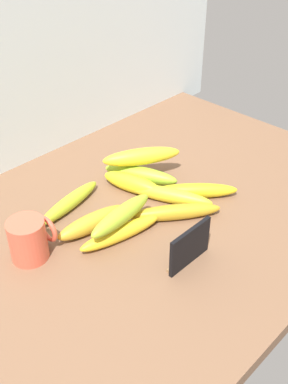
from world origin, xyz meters
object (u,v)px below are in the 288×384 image
Objects in this scene: chalkboard_sign at (189,247)px; banana_6 at (133,183)px; banana_5 at (141,174)px; banana_7 at (169,195)px; banana_4 at (194,191)px; banana_1 at (69,202)px; banana_2 at (175,212)px; banana_8 at (142,157)px; banana_3 at (121,233)px; banana_0 at (93,222)px; coffee_mug at (29,239)px; banana_9 at (121,215)px.

chalkboard_sign reaches higher than banana_6.
banana_5 is 10.65cm from banana_7.
chalkboard_sign reaches higher than banana_4.
banana_6 is at bearing 124.29° from banana_4.
banana_1 is at bearing 160.07° from banana_6.
banana_6 is (-4.24, -1.50, 0.17)cm from banana_5.
banana_2 is (13.64, -19.46, 0.12)cm from banana_1.
banana_6 is at bearing -160.50° from banana_5.
banana_3 is at bearing -146.20° from banana_8.
banana_7 is at bearing -72.59° from banana_6.
banana_0 is 1.10× the size of banana_6.
banana_0 is at bearing 165.43° from banana_7.
banana_1 is (15.02, 6.85, -2.71)cm from coffee_mug.
chalkboard_sign is at bearing -127.56° from banana_7.
chalkboard_sign is at bearing -80.25° from banana_1.
banana_1 is at bearing 142.81° from banana_4.
banana_1 is 1.24× the size of banana_6.
banana_5 reaches higher than banana_3.
banana_5 is (-4.00, 13.60, 0.19)cm from banana_4.
banana_3 is 16.82cm from banana_7.
banana_6 is at bearing 107.41° from banana_7.
banana_0 is at bearing 161.87° from banana_4.
banana_2 is 14.16cm from banana_6.
banana_2 is at bearing -15.46° from banana_3.
banana_1 is 19.36cm from banana_5.
coffee_mug is at bearing 156.27° from banana_2.
banana_6 is (9.50, 25.10, -1.73)cm from chalkboard_sign.
banana_7 is (32.59, -7.54, -2.56)cm from coffee_mug.
chalkboard_sign reaches higher than banana_8.
coffee_mug reaches higher than banana_6.
banana_4 is 14.64cm from banana_6.
banana_4 is 6.20cm from banana_7.
banana_0 is at bearing 119.26° from banana_9.
chalkboard_sign is at bearing -110.73° from banana_6.
banana_5 is (5.33, 15.62, 0.21)cm from banana_2.
banana_2 is at bearing 52.55° from chalkboard_sign.
banana_3 is 22.21cm from banana_4.
banana_4 is at bearing -6.60° from banana_9.
banana_0 is at bearing -10.93° from coffee_mug.
banana_7 is (12.34, 16.04, -2.09)cm from chalkboard_sign.
chalkboard_sign is 26.89cm from banana_6.
banana_0 reaches higher than banana_4.
banana_6 is (29.75, 1.51, -2.21)cm from coffee_mug.
chalkboard_sign is 22.10cm from banana_4.
banana_6 is 9.50cm from banana_7.
banana_7 is at bearing -13.03° from coffee_mug.
coffee_mug reaches higher than banana_2.
banana_1 is at bearing 99.75° from chalkboard_sign.
banana_3 is (15.84, -9.06, -2.69)cm from coffee_mug.
banana_7 is 16.06cm from banana_9.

